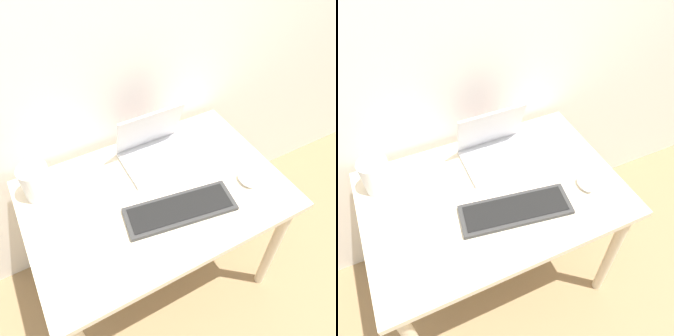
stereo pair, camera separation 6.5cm
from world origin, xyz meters
TOP-DOWN VIEW (x-y plane):
  - ground_plane at (0.00, 0.00)m, footprint 12.00×12.00m
  - wall_back at (0.00, 0.80)m, footprint 6.00×0.05m
  - desk at (0.00, 0.37)m, footprint 1.09×0.73m
  - laptop at (0.09, 0.56)m, footprint 0.31×0.25m
  - keyboard at (0.04, 0.24)m, footprint 0.47×0.22m
  - mouse at (0.37, 0.23)m, footprint 0.06×0.10m
  - vase at (-0.43, 0.59)m, footprint 0.12×0.12m

SIDE VIEW (x-z plane):
  - ground_plane at x=0.00m, z-range 0.00..0.00m
  - desk at x=0.00m, z-range 0.28..1.03m
  - keyboard at x=0.04m, z-range 0.76..0.78m
  - mouse at x=0.37m, z-range 0.76..0.79m
  - laptop at x=0.09m, z-range 0.68..0.93m
  - vase at x=-0.43m, z-range 0.75..0.97m
  - wall_back at x=0.00m, z-range 0.00..2.50m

